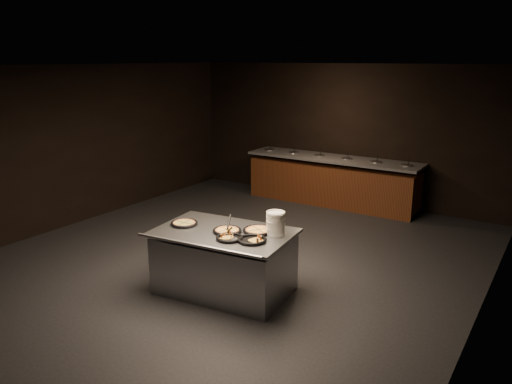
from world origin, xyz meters
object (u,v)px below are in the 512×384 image
Objects in this scene: serving_counter at (224,262)px; pan_veggie_whole at (184,223)px; pan_cheese_whole at (227,231)px; plate_stack at (276,223)px.

pan_veggie_whole is at bearing -178.63° from serving_counter.
pan_cheese_whole is at bearing 6.62° from pan_veggie_whole.
plate_stack is at bearing 14.84° from pan_veggie_whole.
pan_cheese_whole is at bearing -10.87° from serving_counter.
pan_veggie_whole is at bearing -173.38° from pan_cheese_whole.
pan_cheese_whole is (-0.57, -0.25, -0.13)m from plate_stack.
plate_stack is (0.63, 0.25, 0.59)m from serving_counter.
pan_veggie_whole is (-1.23, -0.33, -0.13)m from plate_stack.
serving_counter is 5.14× the size of pan_veggie_whole.
plate_stack is at bearing 23.53° from pan_cheese_whole.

